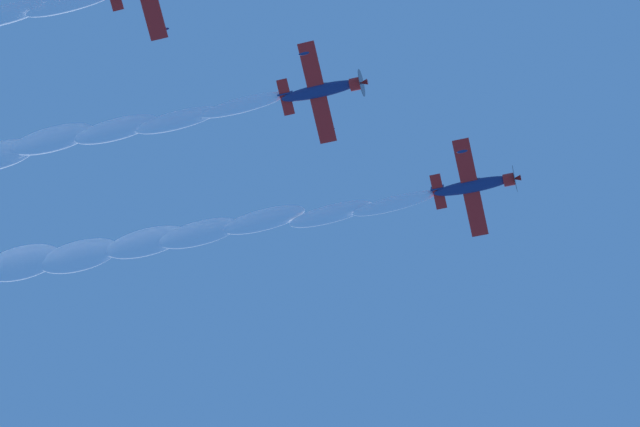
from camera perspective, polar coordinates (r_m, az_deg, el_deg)
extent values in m
ellipsoid|color=navy|center=(92.27, 7.63, 1.37)|extent=(6.20, 3.85, 1.71)
cylinder|color=red|center=(92.17, 9.41, 1.67)|extent=(1.25, 1.50, 1.30)
cone|color=red|center=(92.16, 9.79, 1.74)|extent=(0.83, 0.82, 0.64)
cylinder|color=#3F3F47|center=(92.16, 9.70, 1.73)|extent=(1.06, 2.52, 2.70)
cube|color=red|center=(92.17, 7.52, 1.28)|extent=(4.68, 7.58, 2.34)
ellipsoid|color=navy|center=(94.90, 7.90, -0.43)|extent=(0.89, 0.63, 0.35)
ellipsoid|color=navy|center=(89.53, 7.11, 3.09)|extent=(0.89, 0.63, 0.35)
cube|color=red|center=(92.50, 5.93, 1.09)|extent=(2.02, 2.88, 0.91)
cube|color=navy|center=(92.85, 5.87, 1.29)|extent=(1.04, 0.83, 1.13)
ellipsoid|color=#1E232D|center=(92.55, 7.78, 1.56)|extent=(1.61, 1.36, 0.88)
ellipsoid|color=navy|center=(90.22, -0.02, 6.14)|extent=(6.21, 3.84, 1.77)
cylinder|color=red|center=(89.76, 1.79, 6.48)|extent=(1.25, 1.52, 1.32)
cone|color=red|center=(89.67, 2.18, 6.55)|extent=(0.83, 0.83, 0.65)
cylinder|color=#3F3F47|center=(89.69, 2.09, 6.53)|extent=(1.06, 2.56, 2.74)
cube|color=red|center=(90.13, -0.14, 6.05)|extent=(4.65, 7.52, 2.55)
ellipsoid|color=navy|center=(92.60, 0.48, 4.22)|extent=(0.89, 0.63, 0.36)
ellipsoid|color=navy|center=(87.78, -0.81, 7.98)|extent=(0.89, 0.63, 0.36)
cube|color=red|center=(90.79, -1.73, 5.83)|extent=(2.01, 2.86, 0.99)
cube|color=navy|center=(91.17, -1.76, 6.01)|extent=(1.05, 0.85, 1.13)
ellipsoid|color=#1E232D|center=(90.48, 0.16, 6.33)|extent=(1.61, 1.36, 0.91)
ellipsoid|color=navy|center=(88.89, -7.80, 9.09)|extent=(0.88, 0.62, 0.37)
ellipsoid|color=white|center=(92.86, 3.74, 0.51)|extent=(6.93, 4.25, 1.78)
ellipsoid|color=white|center=(93.75, 0.54, -0.02)|extent=(7.07, 4.51, 2.06)
ellipsoid|color=white|center=(94.65, -2.83, -0.32)|extent=(7.21, 4.77, 2.33)
ellipsoid|color=white|center=(95.98, -6.03, -0.99)|extent=(7.36, 5.02, 2.61)
ellipsoid|color=white|center=(97.82, -8.66, -1.43)|extent=(7.50, 5.28, 2.88)
ellipsoid|color=white|center=(99.91, -11.94, -2.10)|extent=(7.64, 5.54, 3.16)
ellipsoid|color=white|center=(101.73, -14.68, -2.41)|extent=(7.79, 5.79, 3.43)
ellipsoid|color=white|center=(91.49, -3.86, 5.43)|extent=(6.93, 4.25, 1.78)
ellipsoid|color=white|center=(92.97, -7.11, 4.65)|extent=(7.07, 4.51, 2.06)
ellipsoid|color=white|center=(94.51, -10.15, 4.15)|extent=(7.21, 4.77, 2.33)
ellipsoid|color=white|center=(96.43, -13.20, 3.63)|extent=(7.36, 5.02, 2.61)
ellipsoid|color=white|center=(89.01, -12.34, 10.22)|extent=(6.93, 4.25, 1.78)
ellipsoid|color=white|center=(91.02, -15.50, 9.54)|extent=(7.07, 4.51, 2.06)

